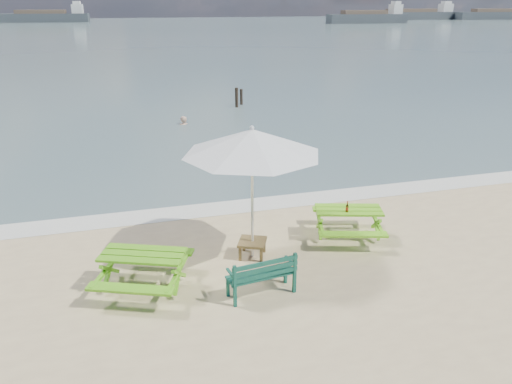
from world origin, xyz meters
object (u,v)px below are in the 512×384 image
object	(u,v)px
park_bench	(261,282)
swimmer	(184,134)
picnic_table_left	(144,271)
side_table	(252,248)
patio_umbrella	(252,142)
picnic_table_right	(348,224)
beer_bottle	(347,208)

from	to	relation	value
park_bench	swimmer	bearing A→B (deg)	87.71
picnic_table_left	side_table	xyz separation A→B (m)	(2.28, 0.65, -0.16)
side_table	patio_umbrella	world-z (taller)	patio_umbrella
picnic_table_right	park_bench	size ratio (longest dim) A/B	1.52
picnic_table_left	swimmer	world-z (taller)	picnic_table_left
patio_umbrella	beer_bottle	bearing A→B (deg)	3.60
side_table	swimmer	bearing A→B (deg)	88.52
side_table	beer_bottle	size ratio (longest dim) A/B	2.96
swimmer	park_bench	bearing A→B (deg)	-92.29
side_table	patio_umbrella	distance (m)	2.31
picnic_table_left	side_table	distance (m)	2.37
picnic_table_left	side_table	size ratio (longest dim) A/B	2.92
picnic_table_right	park_bench	distance (m)	3.09
picnic_table_right	beer_bottle	xyz separation A→B (m)	(-0.12, -0.14, 0.45)
side_table	beer_bottle	world-z (taller)	beer_bottle
picnic_table_right	park_bench	bearing A→B (deg)	-146.01
picnic_table_right	swimmer	bearing A→B (deg)	99.30
picnic_table_right	beer_bottle	world-z (taller)	beer_bottle
picnic_table_right	swimmer	distance (m)	12.42
picnic_table_left	patio_umbrella	bearing A→B (deg)	15.94
park_bench	patio_umbrella	size ratio (longest dim) A/B	0.35
park_bench	beer_bottle	xyz separation A→B (m)	(2.44, 1.59, 0.54)
side_table	park_bench	bearing A→B (deg)	-99.19
side_table	swimmer	xyz separation A→B (m)	(0.32, 12.52, -0.63)
picnic_table_left	swimmer	xyz separation A→B (m)	(2.60, 13.17, -0.79)
patio_umbrella	picnic_table_left	bearing A→B (deg)	-164.06
patio_umbrella	beer_bottle	xyz separation A→B (m)	(2.21, 0.14, -1.72)
picnic_table_right	swimmer	xyz separation A→B (m)	(-2.00, 12.24, -0.77)
picnic_table_right	side_table	size ratio (longest dim) A/B	2.69
picnic_table_left	park_bench	world-z (taller)	park_bench
side_table	patio_umbrella	xyz separation A→B (m)	(-0.00, -0.00, 2.31)
picnic_table_left	swimmer	bearing A→B (deg)	78.82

